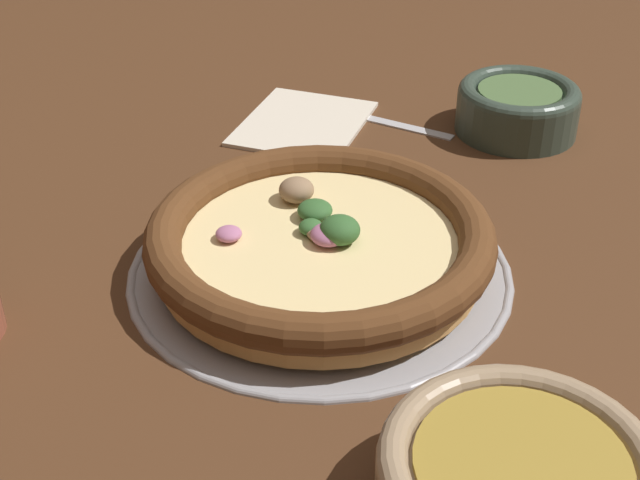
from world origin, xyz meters
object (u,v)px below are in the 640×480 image
at_px(napkin, 303,122).
at_px(fork, 362,116).
at_px(pizza_tray, 320,268).
at_px(bowl_far, 518,106).
at_px(pizza, 320,241).

height_order(napkin, fork, napkin).
bearing_deg(pizza_tray, napkin, 47.60).
height_order(pizza_tray, napkin, same).
xyz_separation_m(pizza_tray, bowl_far, (0.32, 0.03, 0.02)).
bearing_deg(pizza_tray, pizza, 56.16).
xyz_separation_m(pizza, napkin, (0.18, 0.19, -0.02)).
distance_m(pizza_tray, napkin, 0.26).
distance_m(pizza, napkin, 0.26).
distance_m(pizza_tray, bowl_far, 0.32).
xyz_separation_m(bowl_far, napkin, (-0.14, 0.16, -0.02)).
bearing_deg(pizza, napkin, 47.59).
bearing_deg(bowl_far, pizza, -174.64).
bearing_deg(napkin, pizza_tray, -132.40).
height_order(pizza_tray, pizza, pizza).
relative_size(bowl_far, napkin, 0.67).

